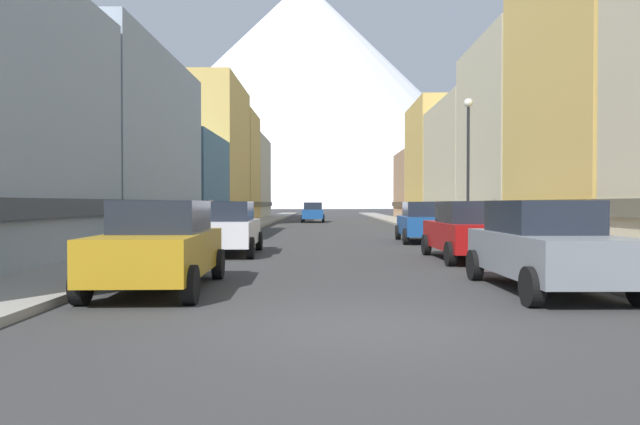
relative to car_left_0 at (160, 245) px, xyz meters
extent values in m
plane|color=#343434|center=(3.80, -3.42, -0.90)|extent=(400.00, 400.00, 0.00)
cube|color=gray|center=(-2.45, 31.58, -0.82)|extent=(2.50, 100.00, 0.15)
cube|color=gray|center=(10.05, 31.58, -0.82)|extent=(2.50, 100.00, 0.15)
cube|color=#99A5B2|center=(-7.46, 14.53, 3.35)|extent=(7.53, 12.43, 8.50)
cube|color=#444A50|center=(-7.46, 14.53, 0.70)|extent=(7.83, 12.43, 0.50)
cube|color=slate|center=(-7.05, 25.78, 2.17)|extent=(6.71, 8.90, 6.15)
cube|color=#22333F|center=(-7.05, 25.78, 0.70)|extent=(7.01, 8.90, 0.50)
cube|color=#D8B259|center=(-7.23, 35.95, 4.93)|extent=(7.06, 11.17, 11.66)
cube|color=brown|center=(-7.23, 35.95, 0.70)|extent=(7.36, 11.17, 0.50)
cube|color=#D8B259|center=(-8.14, 46.04, 4.48)|extent=(8.89, 8.08, 10.76)
cube|color=brown|center=(-8.14, 46.04, 0.70)|extent=(9.19, 8.08, 0.50)
cube|color=beige|center=(-7.97, 56.06, 3.82)|extent=(8.55, 11.76, 9.45)
cube|color=#595444|center=(-7.97, 56.06, 0.70)|extent=(8.85, 11.76, 0.50)
cube|color=beige|center=(14.45, 19.18, 4.28)|extent=(6.30, 8.95, 10.35)
cube|color=#595444|center=(14.45, 19.18, 0.70)|extent=(6.60, 8.95, 0.50)
cube|color=beige|center=(15.84, 29.56, 3.56)|extent=(9.07, 11.45, 8.91)
cube|color=#595444|center=(15.84, 29.56, 0.70)|extent=(9.37, 11.45, 0.50)
cube|color=#D8B259|center=(15.61, 40.84, 4.50)|extent=(8.62, 10.52, 10.80)
cube|color=brown|center=(15.61, 40.84, 0.70)|extent=(8.92, 10.52, 0.50)
cube|color=tan|center=(16.10, 50.95, 2.72)|extent=(9.59, 9.13, 7.24)
cube|color=brown|center=(16.10, 50.95, 0.70)|extent=(9.89, 9.13, 0.50)
cube|color=#B28419|center=(0.00, -0.06, -0.16)|extent=(2.03, 4.48, 0.80)
cube|color=#1E232D|center=(-0.01, 0.19, 0.56)|extent=(1.70, 2.27, 0.64)
cylinder|color=black|center=(1.00, -1.67, -0.56)|extent=(0.25, 0.69, 0.68)
cylinder|color=black|center=(-0.84, -1.75, -0.56)|extent=(0.25, 0.69, 0.68)
cylinder|color=black|center=(0.85, 1.63, -0.56)|extent=(0.25, 0.69, 0.68)
cylinder|color=black|center=(-0.99, 1.55, -0.56)|extent=(0.25, 0.69, 0.68)
cube|color=silver|center=(0.00, 7.84, -0.16)|extent=(1.99, 4.46, 0.80)
cube|color=#1E232D|center=(0.01, 7.59, 0.56)|extent=(1.67, 2.25, 0.64)
cylinder|color=black|center=(-0.97, 9.46, -0.56)|extent=(0.24, 0.69, 0.68)
cylinder|color=black|center=(0.87, 9.52, -0.56)|extent=(0.24, 0.69, 0.68)
cylinder|color=black|center=(-0.86, 6.16, -0.56)|extent=(0.24, 0.69, 0.68)
cylinder|color=black|center=(0.98, 6.22, -0.56)|extent=(0.24, 0.69, 0.68)
cube|color=slate|center=(7.60, -0.18, -0.16)|extent=(1.95, 4.44, 0.80)
cube|color=#1E232D|center=(7.60, 0.07, 0.56)|extent=(1.65, 2.24, 0.64)
cylinder|color=black|center=(6.72, -1.85, -0.56)|extent=(0.24, 0.69, 0.68)
cylinder|color=black|center=(8.48, 1.49, -0.56)|extent=(0.24, 0.69, 0.68)
cylinder|color=black|center=(6.64, 1.45, -0.56)|extent=(0.24, 0.69, 0.68)
cube|color=#9E1111|center=(7.60, 5.95, -0.16)|extent=(1.93, 4.44, 0.80)
cube|color=#1E232D|center=(7.61, 5.70, 0.56)|extent=(1.65, 2.23, 0.64)
cylinder|color=black|center=(6.65, 7.58, -0.56)|extent=(0.23, 0.68, 0.68)
cylinder|color=black|center=(8.49, 7.61, -0.56)|extent=(0.23, 0.68, 0.68)
cylinder|color=black|center=(6.72, 4.28, -0.56)|extent=(0.23, 0.68, 0.68)
cylinder|color=black|center=(8.56, 4.32, -0.56)|extent=(0.23, 0.68, 0.68)
cube|color=#19478C|center=(7.60, 13.88, -0.16)|extent=(1.97, 4.45, 0.80)
cube|color=#1E232D|center=(7.60, 13.63, 0.56)|extent=(1.66, 2.25, 0.64)
cylinder|color=black|center=(6.73, 15.56, -0.56)|extent=(0.24, 0.69, 0.68)
cylinder|color=black|center=(8.57, 15.51, -0.56)|extent=(0.24, 0.69, 0.68)
cylinder|color=black|center=(6.63, 12.26, -0.56)|extent=(0.24, 0.69, 0.68)
cylinder|color=black|center=(8.47, 12.21, -0.56)|extent=(0.24, 0.69, 0.68)
cube|color=#19478C|center=(2.20, 39.82, -0.16)|extent=(1.84, 4.40, 0.80)
cube|color=#1E232D|center=(2.20, 40.07, 0.56)|extent=(1.60, 2.20, 0.64)
cylinder|color=black|center=(3.12, 38.17, -0.56)|extent=(0.22, 0.68, 0.68)
cylinder|color=black|center=(1.28, 38.17, -0.56)|extent=(0.22, 0.68, 0.68)
cylinder|color=black|center=(3.12, 41.47, -0.56)|extent=(0.22, 0.68, 0.68)
cylinder|color=black|center=(1.28, 41.47, -0.56)|extent=(0.22, 0.68, 0.68)
cylinder|color=#595960|center=(9.55, 2.10, -0.22)|extent=(0.06, 0.06, 1.05)
cube|color=#33383F|center=(9.55, 2.10, 0.44)|extent=(0.14, 0.10, 0.28)
cylinder|color=gray|center=(-3.20, 8.17, -0.54)|extent=(0.41, 0.41, 0.42)
sphere|color=#197624|center=(-3.20, 8.17, -0.12)|extent=(0.52, 0.52, 0.52)
cylinder|color=brown|center=(10.05, 14.91, -0.08)|extent=(0.36, 0.36, 1.34)
sphere|color=tan|center=(10.05, 14.91, 0.70)|extent=(0.21, 0.21, 0.21)
cylinder|color=maroon|center=(-2.45, 17.34, 0.00)|extent=(0.36, 0.36, 1.50)
sphere|color=tan|center=(-2.45, 17.34, 0.87)|extent=(0.24, 0.24, 0.24)
cylinder|color=black|center=(9.15, 12.09, 2.00)|extent=(0.12, 0.12, 5.50)
sphere|color=white|center=(9.15, 12.09, 4.93)|extent=(0.36, 0.36, 0.36)
cone|color=white|center=(-6.72, 256.58, 52.25)|extent=(208.30, 208.30, 106.29)
camera|label=1|loc=(3.29, -11.30, 0.83)|focal=31.96mm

